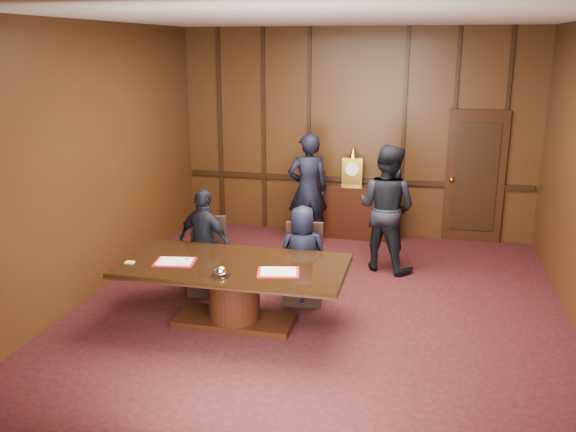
{
  "coord_description": "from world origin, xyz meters",
  "views": [
    {
      "loc": [
        1.21,
        -6.82,
        3.18
      ],
      "look_at": [
        -0.51,
        0.61,
        1.05
      ],
      "focal_mm": 38.0,
      "sensor_mm": 36.0,
      "label": 1
    }
  ],
  "objects_px": {
    "sideboard": "(352,209)",
    "witness_right": "(386,208)",
    "signatory_right": "(302,255)",
    "conference_table": "(234,283)",
    "signatory_left": "(205,243)",
    "witness_left": "(308,189)"
  },
  "relations": [
    {
      "from": "signatory_left",
      "to": "signatory_right",
      "type": "xyz_separation_m",
      "value": [
        1.3,
        0.0,
        -0.07
      ]
    },
    {
      "from": "conference_table",
      "to": "witness_left",
      "type": "distance_m",
      "value": 3.25
    },
    {
      "from": "sideboard",
      "to": "signatory_right",
      "type": "distance_m",
      "value": 2.97
    },
    {
      "from": "signatory_left",
      "to": "witness_left",
      "type": "relative_size",
      "value": 0.77
    },
    {
      "from": "witness_left",
      "to": "signatory_left",
      "type": "bearing_deg",
      "value": 46.09
    },
    {
      "from": "sideboard",
      "to": "witness_right",
      "type": "distance_m",
      "value": 1.69
    },
    {
      "from": "signatory_left",
      "to": "witness_right",
      "type": "distance_m",
      "value": 2.68
    },
    {
      "from": "signatory_right",
      "to": "witness_right",
      "type": "bearing_deg",
      "value": -137.51
    },
    {
      "from": "signatory_right",
      "to": "witness_right",
      "type": "xyz_separation_m",
      "value": [
        0.93,
        1.47,
        0.29
      ]
    },
    {
      "from": "sideboard",
      "to": "conference_table",
      "type": "bearing_deg",
      "value": -103.48
    },
    {
      "from": "conference_table",
      "to": "witness_right",
      "type": "relative_size",
      "value": 1.42
    },
    {
      "from": "sideboard",
      "to": "witness_right",
      "type": "xyz_separation_m",
      "value": [
        0.68,
        -1.49,
        0.44
      ]
    },
    {
      "from": "signatory_left",
      "to": "witness_right",
      "type": "bearing_deg",
      "value": -127.61
    },
    {
      "from": "signatory_left",
      "to": "witness_left",
      "type": "distance_m",
      "value": 2.58
    },
    {
      "from": "sideboard",
      "to": "witness_left",
      "type": "relative_size",
      "value": 0.87
    },
    {
      "from": "signatory_left",
      "to": "witness_left",
      "type": "bearing_deg",
      "value": -91.29
    },
    {
      "from": "sideboard",
      "to": "conference_table",
      "type": "height_order",
      "value": "sideboard"
    },
    {
      "from": "conference_table",
      "to": "witness_right",
      "type": "xyz_separation_m",
      "value": [
        1.58,
        2.27,
        0.41
      ]
    },
    {
      "from": "sideboard",
      "to": "conference_table",
      "type": "relative_size",
      "value": 0.61
    },
    {
      "from": "sideboard",
      "to": "signatory_left",
      "type": "relative_size",
      "value": 1.13
    },
    {
      "from": "witness_left",
      "to": "conference_table",
      "type": "bearing_deg",
      "value": 62.08
    },
    {
      "from": "witness_right",
      "to": "signatory_right",
      "type": "bearing_deg",
      "value": 81.27
    }
  ]
}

